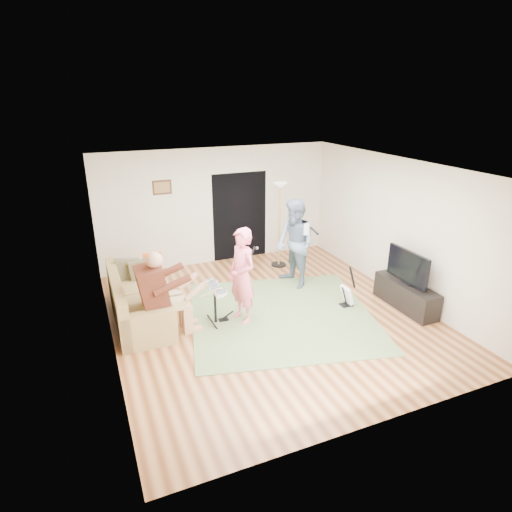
{
  "coord_description": "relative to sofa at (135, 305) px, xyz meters",
  "views": [
    {
      "loc": [
        -2.92,
        -6.29,
        3.85
      ],
      "look_at": [
        -0.16,
        0.3,
        1.09
      ],
      "focal_mm": 30.0,
      "sensor_mm": 36.0,
      "label": 1
    }
  ],
  "objects": [
    {
      "name": "picture_frame",
      "position": [
        1.05,
        2.19,
        1.61
      ],
      "size": [
        0.42,
        0.03,
        0.32
      ],
      "primitive_type": "cube",
      "color": "#3F2314",
      "rests_on": "walls"
    },
    {
      "name": "drum_kit",
      "position": [
        1.3,
        -0.65,
        0.03
      ],
      "size": [
        0.39,
        0.71,
        0.73
      ],
      "color": "black",
      "rests_on": "floor"
    },
    {
      "name": "window_blinds",
      "position": [
        -0.45,
        -0.6,
        1.26
      ],
      "size": [
        0.0,
        2.05,
        2.05
      ],
      "primitive_type": "plane",
      "rotation": [
        1.57,
        0.0,
        1.57
      ],
      "color": "olive",
      "rests_on": "walls"
    },
    {
      "name": "torchiere_lamp",
      "position": [
        3.49,
        1.35,
        1.06
      ],
      "size": [
        0.35,
        0.35,
        1.97
      ],
      "color": "black",
      "rests_on": "floor"
    },
    {
      "name": "singer",
      "position": [
        1.77,
        -0.74,
        0.57
      ],
      "size": [
        0.55,
        0.71,
        1.72
      ],
      "primitive_type": "imported",
      "rotation": [
        0.0,
        0.0,
        -1.33
      ],
      "color": "pink",
      "rests_on": "floor"
    },
    {
      "name": "microphone",
      "position": [
        1.97,
        -0.74,
        1.0
      ],
      "size": [
        0.06,
        0.06,
        0.24
      ],
      "primitive_type": null,
      "color": "black",
      "rests_on": "singer"
    },
    {
      "name": "tv_cabinet",
      "position": [
        4.8,
        -1.49,
        -0.04
      ],
      "size": [
        0.4,
        1.4,
        0.5
      ],
      "primitive_type": "cube",
      "color": "black",
      "rests_on": "floor"
    },
    {
      "name": "area_rug",
      "position": [
        2.49,
        -0.87,
        -0.28
      ],
      "size": [
        3.9,
        3.85,
        0.02
      ],
      "primitive_type": "cube",
      "rotation": [
        0.0,
        0.0,
        -0.24
      ],
      "color": "#5F7949",
      "rests_on": "floor"
    },
    {
      "name": "guitar_held",
      "position": [
        3.51,
        0.23,
        0.97
      ],
      "size": [
        0.24,
        0.61,
        0.26
      ],
      "primitive_type": null,
      "rotation": [
        0.0,
        0.0,
        -0.2
      ],
      "color": "white",
      "rests_on": "guitarist"
    },
    {
      "name": "floor",
      "position": [
        2.3,
        -0.8,
        -0.29
      ],
      "size": [
        6.0,
        6.0,
        0.0
      ],
      "primitive_type": "plane",
      "color": "brown",
      "rests_on": "ground"
    },
    {
      "name": "dining_chair",
      "position": [
        0.52,
        0.82,
        0.02
      ],
      "size": [
        0.38,
        0.4,
        0.88
      ],
      "rotation": [
        0.0,
        0.0,
        -0.02
      ],
      "color": "tan",
      "rests_on": "floor"
    },
    {
      "name": "walls",
      "position": [
        2.3,
        -0.8,
        1.06
      ],
      "size": [
        5.5,
        6.0,
        2.7
      ],
      "primitive_type": null,
      "color": "beige",
      "rests_on": "floor"
    },
    {
      "name": "drummer",
      "position": [
        0.44,
        -0.65,
        0.29
      ],
      "size": [
        0.96,
        0.54,
        1.48
      ],
      "color": "#582618",
      "rests_on": "sofa"
    },
    {
      "name": "television",
      "position": [
        4.75,
        -1.49,
        0.56
      ],
      "size": [
        0.06,
        1.01,
        0.6
      ],
      "primitive_type": "cube",
      "color": "black",
      "rests_on": "tv_cabinet"
    },
    {
      "name": "guitar_spare",
      "position": [
        3.8,
        -1.01,
        -0.06
      ],
      "size": [
        0.29,
        0.26,
        0.81
      ],
      "color": "black",
      "rests_on": "floor"
    },
    {
      "name": "ceiling",
      "position": [
        2.3,
        -0.8,
        2.41
      ],
      "size": [
        6.0,
        6.0,
        0.0
      ],
      "primitive_type": "plane",
      "rotation": [
        3.14,
        0.0,
        0.0
      ],
      "color": "white",
      "rests_on": "walls"
    },
    {
      "name": "sofa",
      "position": [
        0.0,
        0.0,
        0.0
      ],
      "size": [
        0.89,
        2.16,
        0.87
      ],
      "color": "#A48952",
      "rests_on": "floor"
    },
    {
      "name": "guitarist",
      "position": [
        3.31,
        0.23,
        0.63
      ],
      "size": [
        0.83,
        1.0,
        1.85
      ],
      "primitive_type": "imported",
      "rotation": [
        0.0,
        0.0,
        -1.41
      ],
      "color": "slate",
      "rests_on": "floor"
    },
    {
      "name": "doorway",
      "position": [
        2.85,
        2.19,
        0.76
      ],
      "size": [
        2.1,
        0.0,
        2.1
      ],
      "primitive_type": "plane",
      "rotation": [
        1.57,
        0.0,
        0.0
      ],
      "color": "black",
      "rests_on": "walls"
    }
  ]
}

